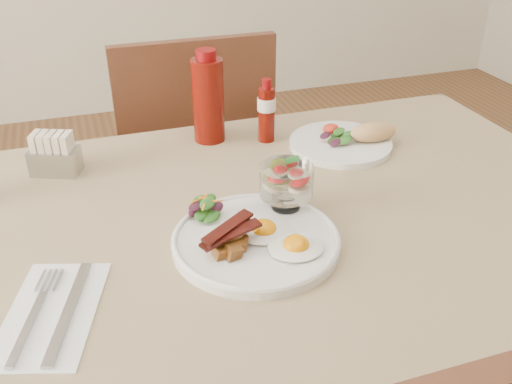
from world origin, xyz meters
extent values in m
cylinder|color=brown|center=(0.59, 0.36, 0.35)|extent=(0.06, 0.06, 0.71)
cube|color=brown|center=(0.00, 0.00, 0.73)|extent=(1.30, 0.85, 0.04)
cube|color=#907D58|center=(0.00, 0.00, 0.75)|extent=(1.33, 0.88, 0.00)
cylinder|color=brown|center=(-0.18, 0.57, 0.23)|extent=(0.04, 0.04, 0.45)
cylinder|color=brown|center=(0.18, 0.57, 0.23)|extent=(0.04, 0.04, 0.45)
cylinder|color=brown|center=(-0.18, 0.93, 0.23)|extent=(0.04, 0.04, 0.45)
cylinder|color=brown|center=(0.18, 0.93, 0.23)|extent=(0.04, 0.04, 0.45)
cube|color=brown|center=(0.00, 0.75, 0.47)|extent=(0.42, 0.42, 0.03)
cube|color=brown|center=(0.00, 0.55, 0.70)|extent=(0.42, 0.03, 0.46)
cylinder|color=white|center=(-0.05, -0.08, 0.76)|extent=(0.28, 0.28, 0.02)
ellipsoid|color=white|center=(0.00, -0.13, 0.77)|extent=(0.12, 0.11, 0.01)
ellipsoid|color=orange|center=(0.00, -0.13, 0.78)|extent=(0.04, 0.04, 0.03)
ellipsoid|color=white|center=(-0.03, -0.07, 0.77)|extent=(0.12, 0.11, 0.01)
ellipsoid|color=orange|center=(-0.03, -0.07, 0.78)|extent=(0.04, 0.04, 0.03)
cube|color=brown|center=(-0.10, -0.09, 0.78)|extent=(0.02, 0.02, 0.02)
cube|color=brown|center=(-0.09, -0.10, 0.78)|extent=(0.02, 0.02, 0.02)
cube|color=brown|center=(-0.12, -0.11, 0.78)|extent=(0.02, 0.02, 0.02)
cube|color=brown|center=(-0.08, -0.08, 0.78)|extent=(0.02, 0.02, 0.02)
cube|color=brown|center=(-0.10, -0.12, 0.78)|extent=(0.02, 0.02, 0.02)
cube|color=brown|center=(-0.12, -0.09, 0.78)|extent=(0.02, 0.02, 0.02)
cube|color=brown|center=(-0.09, -0.09, 0.79)|extent=(0.02, 0.02, 0.02)
cube|color=#470F0B|center=(-0.10, -0.09, 0.80)|extent=(0.10, 0.06, 0.01)
cube|color=#470F0B|center=(-0.09, -0.10, 0.80)|extent=(0.10, 0.05, 0.01)
cube|color=#470F0B|center=(-0.10, -0.09, 0.81)|extent=(0.10, 0.07, 0.01)
ellipsoid|color=#164813|center=(-0.11, 0.01, 0.77)|extent=(0.04, 0.03, 0.01)
ellipsoid|color=#164813|center=(-0.09, 0.02, 0.78)|extent=(0.04, 0.03, 0.01)
ellipsoid|color=#33101F|center=(-0.13, 0.02, 0.78)|extent=(0.03, 0.02, 0.01)
ellipsoid|color=#164813|center=(-0.10, -0.01, 0.78)|extent=(0.04, 0.03, 0.01)
ellipsoid|color=#164813|center=(-0.12, 0.00, 0.78)|extent=(0.03, 0.02, 0.01)
ellipsoid|color=#33101F|center=(-0.09, 0.01, 0.79)|extent=(0.03, 0.02, 0.01)
ellipsoid|color=#164813|center=(-0.12, 0.03, 0.79)|extent=(0.04, 0.03, 0.01)
ellipsoid|color=#164813|center=(-0.10, 0.02, 0.79)|extent=(0.03, 0.02, 0.01)
ellipsoid|color=#33101F|center=(-0.13, 0.01, 0.80)|extent=(0.03, 0.02, 0.01)
ellipsoid|color=#164813|center=(-0.11, 0.00, 0.80)|extent=(0.03, 0.02, 0.01)
cylinder|color=orange|center=(-0.11, 0.01, 0.80)|extent=(0.02, 0.03, 0.01)
cylinder|color=orange|center=(-0.12, 0.02, 0.80)|extent=(0.03, 0.02, 0.01)
cylinder|color=orange|center=(-0.10, 0.00, 0.80)|extent=(0.04, 0.01, 0.01)
cylinder|color=orange|center=(-0.11, 0.00, 0.80)|extent=(0.02, 0.03, 0.01)
cylinder|color=white|center=(0.03, 0.00, 0.77)|extent=(0.05, 0.05, 0.01)
cylinder|color=white|center=(0.03, 0.00, 0.79)|extent=(0.02, 0.02, 0.02)
cylinder|color=white|center=(0.03, 0.00, 0.82)|extent=(0.10, 0.10, 0.05)
cylinder|color=beige|center=(0.02, 0.01, 0.81)|extent=(0.03, 0.03, 0.01)
cylinder|color=beige|center=(0.05, -0.01, 0.82)|extent=(0.03, 0.03, 0.01)
cylinder|color=beige|center=(0.04, 0.01, 0.82)|extent=(0.03, 0.03, 0.01)
cylinder|color=#94B236|center=(0.03, 0.01, 0.84)|extent=(0.04, 0.04, 0.01)
cone|color=red|center=(0.04, -0.02, 0.84)|extent=(0.03, 0.03, 0.03)
cone|color=red|center=(0.02, 0.00, 0.85)|extent=(0.03, 0.03, 0.03)
cone|color=red|center=(0.04, 0.01, 0.85)|extent=(0.03, 0.03, 0.03)
ellipsoid|color=#2C772B|center=(0.04, 0.00, 0.86)|extent=(0.02, 0.01, 0.00)
ellipsoid|color=#2C772B|center=(0.05, 0.00, 0.86)|extent=(0.02, 0.01, 0.00)
cylinder|color=white|center=(0.25, 0.22, 0.76)|extent=(0.23, 0.23, 0.01)
ellipsoid|color=#164813|center=(0.23, 0.22, 0.77)|extent=(0.04, 0.03, 0.01)
ellipsoid|color=#164813|center=(0.25, 0.24, 0.77)|extent=(0.04, 0.03, 0.01)
ellipsoid|color=#33101F|center=(0.23, 0.20, 0.78)|extent=(0.03, 0.03, 0.01)
ellipsoid|color=#164813|center=(0.25, 0.20, 0.78)|extent=(0.04, 0.03, 0.01)
ellipsoid|color=#164813|center=(0.27, 0.22, 0.78)|extent=(0.03, 0.02, 0.01)
ellipsoid|color=#33101F|center=(0.22, 0.23, 0.78)|extent=(0.03, 0.02, 0.01)
ellipsoid|color=#164813|center=(0.25, 0.23, 0.79)|extent=(0.03, 0.03, 0.01)
ellipsoid|color=#B52616|center=(0.24, 0.26, 0.78)|extent=(0.04, 0.03, 0.02)
ellipsoid|color=tan|center=(0.32, 0.21, 0.79)|extent=(0.12, 0.08, 0.04)
cylinder|color=#5A0B05|center=(-0.02, 0.35, 0.85)|extent=(0.08, 0.08, 0.19)
cylinder|color=#720608|center=(-0.02, 0.35, 0.95)|extent=(0.05, 0.05, 0.02)
cylinder|color=#5A0B05|center=(0.11, 0.31, 0.81)|extent=(0.04, 0.04, 0.12)
cylinder|color=silver|center=(0.11, 0.31, 0.84)|extent=(0.05, 0.05, 0.03)
cylinder|color=#720608|center=(0.11, 0.31, 0.89)|extent=(0.02, 0.02, 0.02)
cube|color=#B0B0B4|center=(-0.35, 0.29, 0.78)|extent=(0.11, 0.09, 0.05)
cube|color=beige|center=(-0.38, 0.31, 0.81)|extent=(0.03, 0.04, 0.06)
cube|color=beige|center=(-0.37, 0.30, 0.81)|extent=(0.03, 0.04, 0.06)
cube|color=beige|center=(-0.35, 0.29, 0.81)|extent=(0.03, 0.04, 0.06)
cube|color=beige|center=(-0.34, 0.29, 0.81)|extent=(0.03, 0.04, 0.06)
cube|color=beige|center=(-0.32, 0.28, 0.81)|extent=(0.03, 0.04, 0.06)
cube|color=white|center=(-0.37, -0.14, 0.75)|extent=(0.18, 0.25, 0.00)
cube|color=#B0B0B4|center=(-0.35, -0.15, 0.76)|extent=(0.08, 0.21, 0.00)
cube|color=#B0B0B4|center=(-0.40, -0.17, 0.76)|extent=(0.05, 0.14, 0.00)
cube|color=#B0B0B4|center=(-0.39, -0.07, 0.76)|extent=(0.02, 0.05, 0.00)
cube|color=#B0B0B4|center=(-0.38, -0.07, 0.76)|extent=(0.02, 0.05, 0.00)
cube|color=#B0B0B4|center=(-0.37, -0.07, 0.76)|extent=(0.02, 0.05, 0.00)
cube|color=#B0B0B4|center=(-0.36, -0.07, 0.76)|extent=(0.02, 0.05, 0.00)
camera|label=1|loc=(-0.29, -0.81, 1.31)|focal=40.00mm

